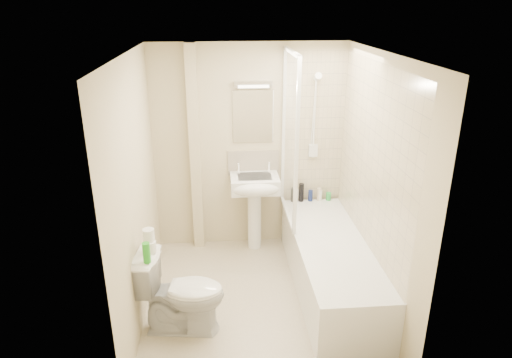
{
  "coord_description": "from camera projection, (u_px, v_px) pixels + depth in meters",
  "views": [
    {
      "loc": [
        -0.35,
        -3.8,
        2.8
      ],
      "look_at": [
        -0.01,
        0.2,
        1.23
      ],
      "focal_mm": 32.0,
      "sensor_mm": 36.0,
      "label": 1
    }
  ],
  "objects": [
    {
      "name": "splashback",
      "position": [
        253.0,
        163.0,
        5.35
      ],
      "size": [
        0.6,
        0.02,
        0.3
      ],
      "primitive_type": "cube",
      "color": "beige",
      "rests_on": "wall_back"
    },
    {
      "name": "wall_back",
      "position": [
        249.0,
        149.0,
        5.29
      ],
      "size": [
        2.2,
        0.02,
        2.4
      ],
      "primitive_type": "cube",
      "color": "beige",
      "rests_on": "ground"
    },
    {
      "name": "pipe_boxing",
      "position": [
        195.0,
        152.0,
        5.19
      ],
      "size": [
        0.12,
        0.12,
        2.4
      ],
      "primitive_type": "cube",
      "color": "beige",
      "rests_on": "ground"
    },
    {
      "name": "wall_right",
      "position": [
        377.0,
        186.0,
        4.22
      ],
      "size": [
        0.02,
        2.5,
        2.4
      ],
      "primitive_type": "cube",
      "color": "beige",
      "rests_on": "ground"
    },
    {
      "name": "bottle_white_b",
      "position": [
        320.0,
        195.0,
        5.49
      ],
      "size": [
        0.05,
        0.05,
        0.13
      ],
      "primitive_type": "cylinder",
      "color": "white",
      "rests_on": "bathtub"
    },
    {
      "name": "bottle_black_a",
      "position": [
        293.0,
        195.0,
        5.46
      ],
      "size": [
        0.06,
        0.06,
        0.17
      ],
      "primitive_type": "cylinder",
      "color": "black",
      "rests_on": "bathtub"
    },
    {
      "name": "bathtub",
      "position": [
        330.0,
        264.0,
        4.66
      ],
      "size": [
        0.7,
        2.1,
        0.55
      ],
      "color": "white",
      "rests_on": "ground"
    },
    {
      "name": "bottle_white_a",
      "position": [
        296.0,
        195.0,
        5.46
      ],
      "size": [
        0.05,
        0.05,
        0.15
      ],
      "primitive_type": "cylinder",
      "color": "white",
      "rests_on": "bathtub"
    },
    {
      "name": "bottle_cream",
      "position": [
        319.0,
        194.0,
        5.48
      ],
      "size": [
        0.05,
        0.05,
        0.16
      ],
      "primitive_type": "cylinder",
      "color": "beige",
      "rests_on": "bathtub"
    },
    {
      "name": "bottle_blue",
      "position": [
        310.0,
        196.0,
        5.48
      ],
      "size": [
        0.05,
        0.05,
        0.13
      ],
      "primitive_type": "cylinder",
      "color": "navy",
      "rests_on": "bathtub"
    },
    {
      "name": "bottle_black_b",
      "position": [
        301.0,
        192.0,
        5.45
      ],
      "size": [
        0.06,
        0.06,
        0.22
      ],
      "primitive_type": "cylinder",
      "color": "black",
      "rests_on": "bathtub"
    },
    {
      "name": "toilet_roll_upper",
      "position": [
        149.0,
        235.0,
        3.9
      ],
      "size": [
        0.1,
        0.1,
        0.11
      ],
      "primitive_type": "cylinder",
      "color": "white",
      "rests_on": "toilet_roll_lower"
    },
    {
      "name": "tile_right",
      "position": [
        373.0,
        158.0,
        4.27
      ],
      "size": [
        0.01,
        2.1,
        1.75
      ],
      "primitive_type": "cube",
      "color": "beige",
      "rests_on": "wall_right"
    },
    {
      "name": "shower_screen",
      "position": [
        290.0,
        138.0,
        4.81
      ],
      "size": [
        0.04,
        0.92,
        1.8
      ],
      "color": "white",
      "rests_on": "bathtub"
    },
    {
      "name": "green_bottle",
      "position": [
        146.0,
        253.0,
        3.76
      ],
      "size": [
        0.06,
        0.06,
        0.18
      ],
      "primitive_type": "cylinder",
      "color": "green",
      "rests_on": "toilet"
    },
    {
      "name": "shower_fixture",
      "position": [
        315.0,
        119.0,
        5.17
      ],
      "size": [
        0.1,
        0.16,
        0.99
      ],
      "color": "white",
      "rests_on": "wall_back"
    },
    {
      "name": "tile_back",
      "position": [
        314.0,
        129.0,
        5.26
      ],
      "size": [
        0.7,
        0.01,
        1.75
      ],
      "primitive_type": "cube",
      "color": "beige",
      "rests_on": "wall_back"
    },
    {
      "name": "toilet",
      "position": [
        182.0,
        292.0,
        4.05
      ],
      "size": [
        0.63,
        0.87,
        0.77
      ],
      "primitive_type": "imported",
      "rotation": [
        0.0,
        0.0,
        1.44
      ],
      "color": "white",
      "rests_on": "ground"
    },
    {
      "name": "bottle_green",
      "position": [
        328.0,
        196.0,
        5.5
      ],
      "size": [
        0.06,
        0.06,
        0.1
      ],
      "primitive_type": "cylinder",
      "color": "green",
      "rests_on": "bathtub"
    },
    {
      "name": "pedestal_sink",
      "position": [
        255.0,
        192.0,
        5.24
      ],
      "size": [
        0.55,
        0.5,
        1.06
      ],
      "color": "white",
      "rests_on": "ground"
    },
    {
      "name": "ceiling",
      "position": [
        259.0,
        54.0,
        3.7
      ],
      "size": [
        2.2,
        2.5,
        0.02
      ],
      "primitive_type": "cube",
      "color": "white",
      "rests_on": "wall_back"
    },
    {
      "name": "toilet_roll_lower",
      "position": [
        150.0,
        247.0,
        3.93
      ],
      "size": [
        0.1,
        0.1,
        0.1
      ],
      "primitive_type": "cylinder",
      "color": "white",
      "rests_on": "toilet"
    },
    {
      "name": "strip_light",
      "position": [
        253.0,
        84.0,
        4.99
      ],
      "size": [
        0.42,
        0.07,
        0.07
      ],
      "primitive_type": "cube",
      "color": "silver",
      "rests_on": "wall_back"
    },
    {
      "name": "mirror",
      "position": [
        253.0,
        117.0,
        5.15
      ],
      "size": [
        0.46,
        0.01,
        0.6
      ],
      "primitive_type": "cube",
      "color": "white",
      "rests_on": "wall_back"
    },
    {
      "name": "wall_left",
      "position": [
        135.0,
        194.0,
        4.04
      ],
      "size": [
        0.02,
        2.5,
        2.4
      ],
      "primitive_type": "cube",
      "color": "beige",
      "rests_on": "ground"
    },
    {
      "name": "floor",
      "position": [
        258.0,
        300.0,
        4.57
      ],
      "size": [
        2.5,
        2.5,
        0.0
      ],
      "primitive_type": "plane",
      "color": "beige",
      "rests_on": "ground"
    }
  ]
}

